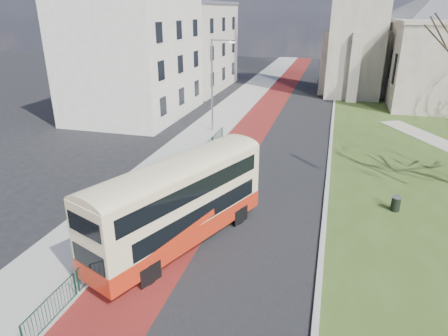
% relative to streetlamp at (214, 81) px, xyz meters
% --- Properties ---
extents(ground, '(160.00, 160.00, 0.00)m').
position_rel_streetlamp_xyz_m(ground, '(4.35, -18.00, -4.59)').
color(ground, black).
rests_on(ground, ground).
extents(road_carriageway, '(9.00, 120.00, 0.01)m').
position_rel_streetlamp_xyz_m(road_carriageway, '(5.85, 2.00, -4.59)').
color(road_carriageway, black).
rests_on(road_carriageway, ground).
extents(bus_lane, '(3.40, 120.00, 0.01)m').
position_rel_streetlamp_xyz_m(bus_lane, '(3.15, 2.00, -4.59)').
color(bus_lane, '#591414').
rests_on(bus_lane, ground).
extents(pavement_west, '(4.00, 120.00, 0.12)m').
position_rel_streetlamp_xyz_m(pavement_west, '(-0.65, 2.00, -4.53)').
color(pavement_west, gray).
rests_on(pavement_west, ground).
extents(kerb_west, '(0.25, 120.00, 0.13)m').
position_rel_streetlamp_xyz_m(kerb_west, '(1.35, 2.00, -4.53)').
color(kerb_west, '#999993').
rests_on(kerb_west, ground).
extents(kerb_east, '(0.25, 80.00, 0.13)m').
position_rel_streetlamp_xyz_m(kerb_east, '(10.45, 4.00, -4.53)').
color(kerb_east, '#999993').
rests_on(kerb_east, ground).
extents(pedestrian_railing, '(0.07, 24.00, 1.12)m').
position_rel_streetlamp_xyz_m(pedestrian_railing, '(1.40, -14.00, -4.04)').
color(pedestrian_railing, '#0C3924').
rests_on(pedestrian_railing, ground).
extents(street_block_near, '(10.30, 14.30, 13.00)m').
position_rel_streetlamp_xyz_m(street_block_near, '(-9.65, 4.00, 1.92)').
color(street_block_near, beige).
rests_on(street_block_near, ground).
extents(street_block_far, '(10.30, 16.30, 11.50)m').
position_rel_streetlamp_xyz_m(street_block_far, '(-9.65, 20.00, 1.17)').
color(street_block_far, beige).
rests_on(street_block_far, ground).
extents(streetlamp, '(2.13, 0.18, 8.00)m').
position_rel_streetlamp_xyz_m(streetlamp, '(0.00, 0.00, 0.00)').
color(streetlamp, gray).
rests_on(streetlamp, pavement_west).
extents(bus, '(5.82, 9.89, 4.08)m').
position_rel_streetlamp_xyz_m(bus, '(3.96, -18.54, -2.26)').
color(bus, '#B12510').
rests_on(bus, ground).
extents(litter_bin, '(0.59, 0.59, 0.85)m').
position_rel_streetlamp_xyz_m(litter_bin, '(14.16, -12.29, -4.13)').
color(litter_bin, black).
rests_on(litter_bin, grass_green).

